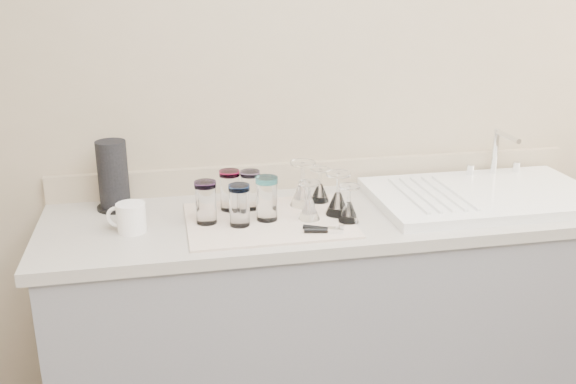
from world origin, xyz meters
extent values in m
cube|color=tan|center=(0.00, 1.50, 1.25)|extent=(3.50, 0.04, 2.50)
cube|color=slate|center=(0.00, 1.20, 0.43)|extent=(2.00, 0.60, 0.86)
cube|color=gray|center=(0.00, 1.20, 0.88)|extent=(2.06, 0.62, 0.04)
cube|color=white|center=(0.55, 1.20, 0.92)|extent=(0.82, 0.50, 0.03)
cylinder|color=silver|center=(0.69, 1.40, 1.03)|extent=(0.02, 0.02, 0.18)
cylinder|color=silver|center=(0.69, 1.32, 1.10)|extent=(0.02, 0.16, 0.02)
cylinder|color=silver|center=(0.59, 1.40, 0.96)|extent=(0.03, 0.03, 0.04)
cylinder|color=silver|center=(0.79, 1.40, 0.96)|extent=(0.03, 0.03, 0.04)
cube|color=silver|center=(-0.27, 1.15, 0.90)|extent=(0.55, 0.42, 0.01)
cylinder|color=white|center=(-0.38, 1.27, 0.97)|extent=(0.07, 0.07, 0.12)
cylinder|color=#D21463|center=(-0.38, 1.27, 1.04)|extent=(0.07, 0.07, 0.02)
cylinder|color=white|center=(-0.31, 1.27, 0.97)|extent=(0.07, 0.07, 0.12)
cylinder|color=#A388DB|center=(-0.31, 1.27, 1.04)|extent=(0.07, 0.07, 0.02)
cylinder|color=white|center=(-0.47, 1.16, 0.97)|extent=(0.07, 0.07, 0.13)
cylinder|color=purple|center=(-0.47, 1.16, 1.04)|extent=(0.07, 0.07, 0.02)
cylinder|color=white|center=(-0.37, 1.12, 0.97)|extent=(0.07, 0.07, 0.12)
cylinder|color=blue|center=(-0.37, 1.12, 1.04)|extent=(0.07, 0.07, 0.02)
cylinder|color=white|center=(-0.27, 1.15, 0.97)|extent=(0.07, 0.07, 0.13)
cylinder|color=#3EA3BE|center=(-0.27, 1.15, 1.05)|extent=(0.08, 0.08, 0.02)
cone|color=white|center=(-0.12, 1.26, 0.95)|extent=(0.09, 0.09, 0.08)
cylinder|color=white|center=(-0.12, 1.26, 1.03)|extent=(0.01, 0.01, 0.07)
cylinder|color=white|center=(-0.12, 1.26, 1.06)|extent=(0.09, 0.09, 0.01)
cone|color=white|center=(-0.05, 1.29, 0.94)|extent=(0.07, 0.07, 0.06)
cylinder|color=white|center=(-0.05, 1.29, 1.00)|extent=(0.01, 0.01, 0.05)
cylinder|color=white|center=(-0.05, 1.29, 1.03)|extent=(0.07, 0.07, 0.01)
cone|color=white|center=(-0.13, 1.12, 0.94)|extent=(0.07, 0.07, 0.07)
cylinder|color=white|center=(-0.13, 1.12, 1.00)|extent=(0.01, 0.01, 0.05)
cylinder|color=white|center=(-0.13, 1.12, 1.04)|extent=(0.07, 0.07, 0.01)
cone|color=white|center=(-0.03, 1.15, 0.95)|extent=(0.08, 0.08, 0.08)
cylinder|color=white|center=(-0.03, 1.15, 1.02)|extent=(0.01, 0.01, 0.06)
cylinder|color=white|center=(-0.03, 1.15, 1.05)|extent=(0.08, 0.08, 0.01)
cone|color=white|center=(-0.01, 1.08, 0.94)|extent=(0.07, 0.07, 0.07)
cylinder|color=white|center=(-0.01, 1.08, 1.00)|extent=(0.01, 0.01, 0.05)
cylinder|color=white|center=(-0.01, 1.08, 1.03)|extent=(0.07, 0.07, 0.01)
cube|color=silver|center=(-0.08, 0.99, 0.92)|extent=(0.06, 0.04, 0.02)
cylinder|color=black|center=(-0.13, 1.00, 0.92)|extent=(0.10, 0.04, 0.02)
cylinder|color=black|center=(-0.13, 1.02, 0.92)|extent=(0.10, 0.06, 0.02)
cylinder|color=white|center=(-0.72, 1.15, 0.95)|extent=(0.12, 0.12, 0.10)
torus|color=white|center=(-0.76, 1.16, 0.95)|extent=(0.07, 0.04, 0.07)
cylinder|color=black|center=(-0.78, 1.38, 0.91)|extent=(0.13, 0.13, 0.01)
cylinder|color=black|center=(-0.78, 1.38, 1.03)|extent=(0.11, 0.11, 0.24)
camera|label=1|loc=(-0.60, -0.84, 1.70)|focal=40.00mm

